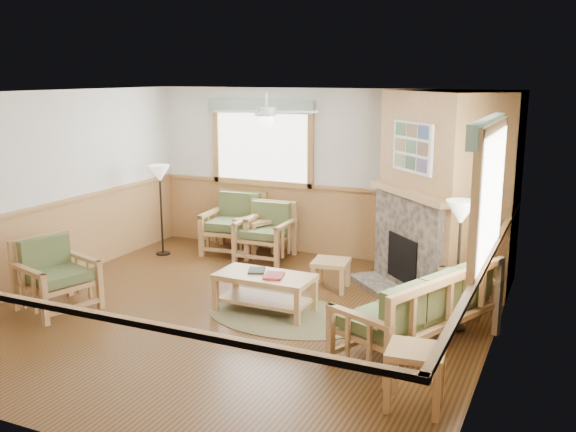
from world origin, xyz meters
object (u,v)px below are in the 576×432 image
at_px(armchair_back_left, 233,224).
at_px(footstool, 331,275).
at_px(end_table_sofa, 415,378).
at_px(floor_lamp_right, 458,265).
at_px(coffee_table, 265,293).
at_px(sofa, 419,308).
at_px(armchair_back_right, 265,232).
at_px(floor_lamp_left, 161,210).
at_px(end_table_chairs, 255,236).
at_px(armchair_left, 57,275).

relative_size(armchair_back_left, footstool, 2.05).
relative_size(armchair_back_left, end_table_sofa, 1.76).
bearing_deg(end_table_sofa, floor_lamp_right, 90.00).
bearing_deg(armchair_back_left, coffee_table, -58.52).
xyz_separation_m(sofa, armchair_back_right, (-3.06, 2.43, -0.01)).
height_order(armchair_back_right, floor_lamp_left, floor_lamp_left).
xyz_separation_m(armchair_back_left, floor_lamp_left, (-1.00, -0.60, 0.26)).
bearing_deg(end_table_chairs, armchair_back_left, -172.71).
relative_size(end_table_sofa, floor_lamp_right, 0.36).
bearing_deg(armchair_back_left, footstool, -32.78).
xyz_separation_m(armchair_back_right, floor_lamp_left, (-1.65, -0.48, 0.30)).
relative_size(coffee_table, end_table_sofa, 2.17).
height_order(end_table_sofa, footstool, end_table_sofa).
height_order(sofa, footstool, sofa).
bearing_deg(coffee_table, sofa, -8.21).
height_order(end_table_sofa, floor_lamp_left, floor_lamp_left).
bearing_deg(footstool, sofa, -43.03).
distance_m(footstool, floor_lamp_left, 3.23).
distance_m(armchair_back_left, floor_lamp_left, 1.20).
distance_m(armchair_left, coffee_table, 2.62).
relative_size(end_table_chairs, footstool, 1.24).
height_order(footstool, floor_lamp_right, floor_lamp_right).
height_order(armchair_back_left, armchair_left, armchair_back_left).
bearing_deg(armchair_left, armchair_back_left, 4.81).
bearing_deg(end_table_sofa, floor_lamp_left, 147.24).
distance_m(armchair_back_right, armchair_left, 3.42).
distance_m(end_table_chairs, footstool, 2.12).
distance_m(armchair_left, floor_lamp_left, 2.70).
relative_size(armchair_left, floor_lamp_right, 0.59).
height_order(coffee_table, floor_lamp_right, floor_lamp_right).
relative_size(armchair_left, footstool, 1.90).
xyz_separation_m(sofa, floor_lamp_left, (-4.70, 1.95, 0.29)).
height_order(sofa, armchair_back_left, armchair_back_left).
bearing_deg(footstool, armchair_back_left, 152.88).
distance_m(armchair_back_right, end_table_chairs, 0.35).
distance_m(armchair_left, footstool, 3.59).
height_order(armchair_back_left, coffee_table, armchair_back_left).
bearing_deg(end_table_chairs, end_table_sofa, -46.92).
height_order(armchair_back_left, end_table_chairs, armchair_back_left).
distance_m(sofa, floor_lamp_left, 5.10).
height_order(armchair_back_left, end_table_sofa, armchair_back_left).
xyz_separation_m(footstool, floor_lamp_right, (1.82, -0.72, 0.56)).
bearing_deg(floor_lamp_right, armchair_back_left, 155.39).
bearing_deg(sofa, armchair_left, -57.44).
height_order(armchair_back_left, floor_lamp_left, floor_lamp_left).
height_order(coffee_table, end_table_chairs, end_table_chairs).
bearing_deg(footstool, armchair_left, -142.74).
distance_m(sofa, end_table_chairs, 4.23).
distance_m(armchair_left, end_table_chairs, 3.48).
distance_m(floor_lamp_left, floor_lamp_right, 5.12).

